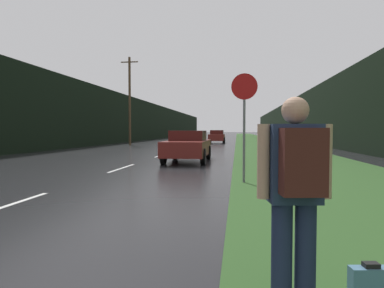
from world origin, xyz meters
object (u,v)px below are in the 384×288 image
Objects in this scene: stop_sign at (244,115)px; car_passing_far at (217,137)px; hitchhiker_with_backpack at (296,189)px; car_passing_near at (188,146)px.

stop_sign reaches higher than car_passing_far.
car_passing_near is (-2.83, 13.43, -0.25)m from hitchhiker_with_backpack.
stop_sign is 7.04m from car_passing_near.
car_passing_near is 23.76m from car_passing_far.
car_passing_far is (-2.55, 30.22, -1.17)m from stop_sign.
stop_sign is at bearing 94.82° from car_passing_far.
stop_sign is 7.03m from hitchhiker_with_backpack.
stop_sign reaches higher than hitchhiker_with_backpack.
car_passing_far is (-0.00, 23.76, 0.01)m from car_passing_near.
stop_sign is at bearing 111.55° from car_passing_near.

